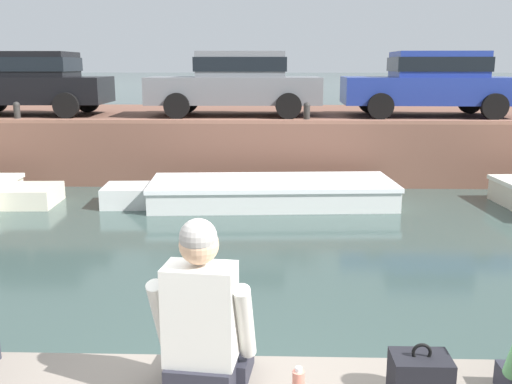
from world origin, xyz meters
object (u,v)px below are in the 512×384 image
Objects in this scene: car_centre_blue at (432,81)px; car_leftmost_black at (29,81)px; boat_moored_central_white at (260,192)px; person_seated_right at (203,327)px; car_left_inner_grey at (237,81)px; mooring_bollard_mid at (307,112)px; mooring_bollard_west at (17,111)px.

car_leftmost_black is at bearing 179.98° from car_centre_blue.
person_seated_right is (-0.12, -7.92, 1.05)m from boat_moored_central_white.
car_centre_blue is at bearing -0.04° from car_left_inner_grey.
car_leftmost_black is at bearing 116.46° from person_seated_right.
car_left_inner_grey is at bearing 179.96° from car_centre_blue.
mooring_bollard_mid is (-3.11, -1.78, -0.61)m from car_centre_blue.
car_leftmost_black and car_centre_blue have the same top height.
car_centre_blue is 9.40× the size of mooring_bollard_west.
car_leftmost_black is 9.87m from car_centre_blue.
car_centre_blue is (4.07, 3.50, 2.00)m from boat_moored_central_white.
mooring_bollard_mid reaches higher than boat_moored_central_white.
car_centre_blue reaches higher than mooring_bollard_mid.
car_left_inner_grey is 4.36× the size of person_seated_right.
mooring_bollard_west is 10.98m from person_seated_right.
car_leftmost_black reaches higher than mooring_bollard_mid.
boat_moored_central_white is 2.41m from mooring_bollard_mid.
mooring_bollard_mid is at bearing -14.81° from car_leftmost_black.
car_leftmost_black is at bearing 165.19° from mooring_bollard_mid.
car_leftmost_black reaches higher than boat_moored_central_white.
person_seated_right is (-4.19, -11.42, -0.95)m from car_centre_blue.
mooring_bollard_west is (-4.71, -1.79, -0.61)m from car_left_inner_grey.
car_left_inner_grey is at bearing 100.65° from boat_moored_central_white.
car_centre_blue is 3.64m from mooring_bollard_mid.
mooring_bollard_west is at bearing -169.30° from car_centre_blue.
boat_moored_central_white is 1.32× the size of car_left_inner_grey.
car_left_inner_grey is 9.46× the size of mooring_bollard_west.
car_left_inner_grey is 5.07m from mooring_bollard_west.
boat_moored_central_white is at bearing -31.12° from car_leftmost_black.
mooring_bollard_west is at bearing 162.26° from boat_moored_central_white.
car_left_inner_grey is 2.48m from mooring_bollard_mid.
car_leftmost_black reaches higher than person_seated_right.
mooring_bollard_mid is (6.32, 0.00, 0.00)m from mooring_bollard_west.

